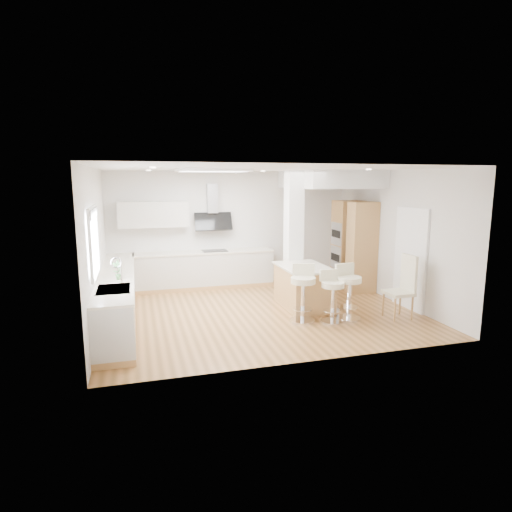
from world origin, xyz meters
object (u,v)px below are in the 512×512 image
object	(u,v)px
bar_stool_a	(303,290)
bar_stool_b	(332,293)
peninsula	(304,286)
dining_chair	(404,285)
bar_stool_c	(348,289)

from	to	relation	value
bar_stool_a	bar_stool_b	bearing A→B (deg)	2.60
peninsula	bar_stool_b	xyz separation A→B (m)	(0.13, -1.04, 0.11)
peninsula	dining_chair	bearing A→B (deg)	-38.02
peninsula	bar_stool_a	size ratio (longest dim) A/B	1.33
peninsula	bar_stool_c	world-z (taller)	bar_stool_c
dining_chair	bar_stool_b	bearing A→B (deg)	172.93
bar_stool_a	bar_stool_b	distance (m)	0.53
peninsula	bar_stool_c	xyz separation A→B (m)	(0.51, -0.96, 0.15)
peninsula	dining_chair	size ratio (longest dim) A/B	1.16
bar_stool_c	bar_stool_b	bearing A→B (deg)	-174.88
bar_stool_c	peninsula	bearing A→B (deg)	110.65
peninsula	bar_stool_b	distance (m)	1.06
bar_stool_b	dining_chair	bearing A→B (deg)	-8.42
bar_stool_b	dining_chair	world-z (taller)	dining_chair
peninsula	dining_chair	world-z (taller)	dining_chair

